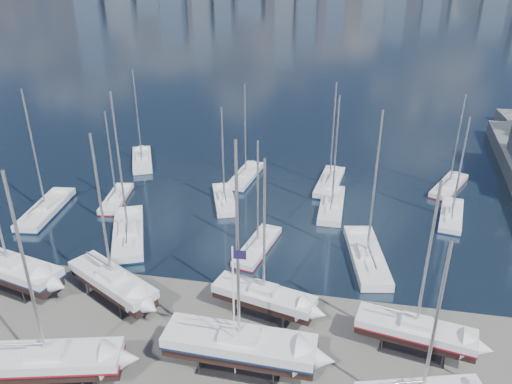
# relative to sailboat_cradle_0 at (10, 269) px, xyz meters

# --- Properties ---
(ground) EXTENTS (1400.00, 1400.00, 0.00)m
(ground) POSITION_rel_sailboat_cradle_0_xyz_m (21.86, -5.67, -2.16)
(ground) COLOR #605E59
(ground) RESTS_ON ground
(water) EXTENTS (1400.00, 600.00, 0.40)m
(water) POSITION_rel_sailboat_cradle_0_xyz_m (21.86, 304.33, -2.31)
(water) COLOR #172236
(water) RESTS_ON ground
(sailboat_cradle_0) EXTENTS (11.42, 5.64, 17.65)m
(sailboat_cradle_0) POSITION_rel_sailboat_cradle_0_xyz_m (0.00, 0.00, 0.00)
(sailboat_cradle_0) COLOR #2D2D33
(sailboat_cradle_0) RESTS_ON ground
(sailboat_cradle_1) EXTENTS (11.12, 5.47, 17.22)m
(sailboat_cradle_1) POSITION_rel_sailboat_cradle_0_xyz_m (10.11, -10.03, -0.02)
(sailboat_cradle_1) COLOR #2D2D33
(sailboat_cradle_1) RESTS_ON ground
(sailboat_cradle_2) EXTENTS (10.02, 7.34, 16.21)m
(sailboat_cradle_2) POSITION_rel_sailboat_cradle_0_xyz_m (10.37, -0.01, -0.07)
(sailboat_cradle_2) COLOR #2D2D33
(sailboat_cradle_2) RESTS_ON ground
(sailboat_cradle_3) EXTENTS (11.74, 3.66, 18.60)m
(sailboat_cradle_3) POSITION_rel_sailboat_cradle_0_xyz_m (23.47, -5.87, 0.05)
(sailboat_cradle_3) COLOR #2D2D33
(sailboat_cradle_3) RESTS_ON ground
(sailboat_cradle_4) EXTENTS (9.42, 4.75, 14.89)m
(sailboat_cradle_4) POSITION_rel_sailboat_cradle_0_xyz_m (24.20, 0.54, -0.14)
(sailboat_cradle_4) COLOR #2D2D33
(sailboat_cradle_4) RESTS_ON ground
(sailboat_cradle_6) EXTENTS (9.57, 4.35, 15.02)m
(sailboat_cradle_6) POSITION_rel_sailboat_cradle_0_xyz_m (36.70, -1.51, -0.14)
(sailboat_cradle_6) COLOR #2D2D33
(sailboat_cradle_6) RESTS_ON ground
(sailboat_moored_0) EXTENTS (4.16, 11.10, 16.21)m
(sailboat_moored_0) POSITION_rel_sailboat_cradle_0_xyz_m (-5.56, 14.54, -1.85)
(sailboat_moored_0) COLOR black
(sailboat_moored_0) RESTS_ON water
(sailboat_moored_1) EXTENTS (3.54, 8.65, 12.56)m
(sailboat_moored_1) POSITION_rel_sailboat_cradle_0_xyz_m (1.59, 19.12, -1.85)
(sailboat_moored_1) COLOR black
(sailboat_moored_1) RESTS_ON water
(sailboat_moored_2) EXTENTS (6.45, 10.14, 14.88)m
(sailboat_moored_2) POSITION_rel_sailboat_cradle_0_xyz_m (-0.36, 32.29, -1.83)
(sailboat_moored_2) COLOR black
(sailboat_moored_2) RESTS_ON water
(sailboat_moored_3) EXTENTS (7.57, 12.04, 17.48)m
(sailboat_moored_3) POSITION_rel_sailboat_cradle_0_xyz_m (6.90, 10.89, -1.84)
(sailboat_moored_3) COLOR black
(sailboat_moored_3) RESTS_ON water
(sailboat_moored_4) EXTENTS (5.18, 9.04, 13.17)m
(sailboat_moored_4) POSITION_rel_sailboat_cradle_0_xyz_m (15.34, 21.45, -1.83)
(sailboat_moored_4) COLOR black
(sailboat_moored_4) RESTS_ON water
(sailboat_moored_5) EXTENTS (3.84, 9.77, 14.22)m
(sailboat_moored_5) POSITION_rel_sailboat_cradle_0_xyz_m (16.48, 29.36, -1.85)
(sailboat_moored_5) COLOR black
(sailboat_moored_5) RESTS_ON water
(sailboat_moored_6) EXTENTS (4.12, 9.05, 13.06)m
(sailboat_moored_6) POSITION_rel_sailboat_cradle_0_xyz_m (21.68, 11.07, -1.85)
(sailboat_moored_6) COLOR black
(sailboat_moored_6) RESTS_ON water
(sailboat_moored_7) EXTENTS (2.97, 10.06, 15.12)m
(sailboat_moored_7) POSITION_rel_sailboat_cradle_0_xyz_m (28.99, 22.42, -1.83)
(sailboat_moored_7) COLOR black
(sailboat_moored_7) RESTS_ON water
(sailboat_moored_8) EXTENTS (3.95, 10.28, 14.98)m
(sailboat_moored_8) POSITION_rel_sailboat_cradle_0_xyz_m (28.33, 29.34, -1.85)
(sailboat_moored_8) COLOR black
(sailboat_moored_8) RESTS_ON water
(sailboat_moored_9) EXTENTS (5.07, 11.59, 16.93)m
(sailboat_moored_9) POSITION_rel_sailboat_cradle_0_xyz_m (33.18, 11.10, -1.83)
(sailboat_moored_9) COLOR black
(sailboat_moored_9) RESTS_ON water
(sailboat_moored_10) EXTENTS (4.19, 9.23, 13.33)m
(sailboat_moored_10) POSITION_rel_sailboat_cradle_0_xyz_m (43.31, 22.45, -1.85)
(sailboat_moored_10) COLOR black
(sailboat_moored_10) RESTS_ON water
(sailboat_moored_11) EXTENTS (6.29, 9.36, 13.69)m
(sailboat_moored_11) POSITION_rel_sailboat_cradle_0_xyz_m (44.35, 31.29, -1.85)
(sailboat_moored_11) COLOR black
(sailboat_moored_11) RESTS_ON water
(flagpole) EXTENTS (1.01, 0.12, 11.35)m
(flagpole) POSITION_rel_sailboat_cradle_0_xyz_m (23.37, -6.64, 4.34)
(flagpole) COLOR white
(flagpole) RESTS_ON ground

